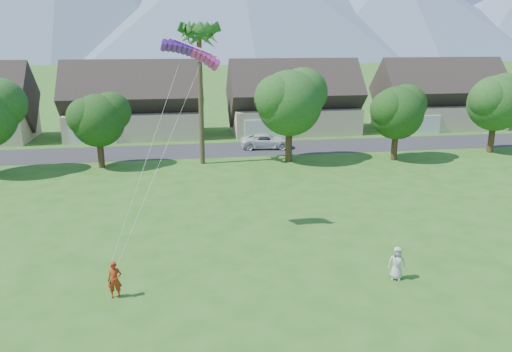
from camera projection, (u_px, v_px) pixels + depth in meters
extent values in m
plane|color=#2D6019|center=(297.00, 339.00, 19.25)|extent=(500.00, 500.00, 0.00)
cube|color=#2D2D30|center=(219.00, 150.00, 51.58)|extent=(90.00, 7.00, 0.01)
imported|color=#A12C12|center=(115.00, 280.00, 22.12)|extent=(0.64, 0.43, 1.72)
imported|color=beige|center=(397.00, 263.00, 23.85)|extent=(0.95, 0.80, 1.65)
imported|color=silver|center=(266.00, 141.00, 52.15)|extent=(5.59, 3.00, 1.49)
cone|color=slate|center=(397.00, 12.00, 278.21)|extent=(200.00, 200.00, 50.00)
cube|color=beige|center=(135.00, 123.00, 58.35)|extent=(15.00, 8.00, 3.00)
cube|color=#382D28|center=(133.00, 95.00, 57.47)|extent=(15.75, 8.15, 8.15)
cube|color=silver|center=(93.00, 134.00, 53.95)|extent=(4.80, 0.12, 2.20)
cube|color=beige|center=(293.00, 119.00, 61.27)|extent=(15.00, 8.00, 3.00)
cube|color=#382D28|center=(294.00, 92.00, 60.39)|extent=(15.75, 8.15, 8.15)
cube|color=silver|center=(266.00, 129.00, 56.88)|extent=(4.80, 0.12, 2.20)
cube|color=beige|center=(437.00, 116.00, 64.20)|extent=(15.00, 8.00, 3.00)
cube|color=#382D28|center=(440.00, 90.00, 63.31)|extent=(15.75, 8.15, 8.15)
cube|color=silver|center=(421.00, 125.00, 59.80)|extent=(4.80, 0.12, 2.20)
cylinder|color=#47301C|center=(101.00, 156.00, 44.37)|extent=(0.56, 0.56, 2.18)
sphere|color=#214916|center=(98.00, 121.00, 43.53)|extent=(4.62, 4.62, 4.62)
cylinder|color=#47301C|center=(289.00, 147.00, 46.42)|extent=(0.62, 0.62, 2.82)
sphere|color=#214916|center=(289.00, 103.00, 45.33)|extent=(5.98, 5.98, 5.98)
cylinder|color=#47301C|center=(394.00, 148.00, 47.08)|extent=(0.58, 0.58, 2.30)
sphere|color=#214916|center=(397.00, 113.00, 46.19)|extent=(4.90, 4.90, 4.90)
cylinder|color=#47301C|center=(491.00, 140.00, 50.16)|extent=(0.60, 0.60, 2.56)
sphere|color=#214916|center=(496.00, 103.00, 49.17)|extent=(5.44, 5.44, 5.44)
cylinder|color=#4C3D26|center=(201.00, 98.00, 44.43)|extent=(0.44, 0.44, 12.00)
sphere|color=#286021|center=(199.00, 24.00, 42.74)|extent=(3.00, 3.00, 3.00)
cube|color=#5E18B6|center=(177.00, 51.00, 27.03)|extent=(1.63, 1.04, 0.50)
cube|color=#D027A7|center=(206.00, 51.00, 27.27)|extent=(1.63, 1.04, 0.50)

